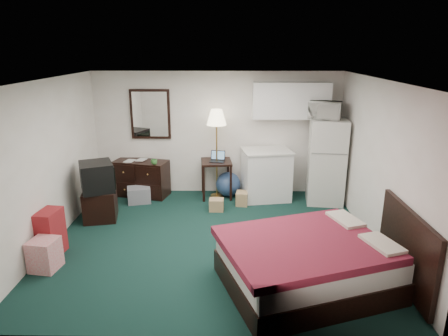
{
  "coord_description": "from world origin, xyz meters",
  "views": [
    {
      "loc": [
        0.26,
        -5.77,
        2.95
      ],
      "look_at": [
        0.16,
        0.38,
        1.08
      ],
      "focal_mm": 32.0,
      "sensor_mm": 36.0,
      "label": 1
    }
  ],
  "objects_px": {
    "bed": "(307,264)",
    "fridge": "(326,161)",
    "dresser": "(142,178)",
    "suitcase": "(51,233)",
    "kitchen_counter": "(266,175)",
    "desk": "(216,179)",
    "floor_lamp": "(217,154)",
    "tv_stand": "(100,204)"
  },
  "relations": [
    {
      "from": "bed",
      "to": "fridge",
      "type": "bearing_deg",
      "value": 54.22
    },
    {
      "from": "dresser",
      "to": "suitcase",
      "type": "xyz_separation_m",
      "value": [
        -0.8,
        -2.5,
        -0.02
      ]
    },
    {
      "from": "kitchen_counter",
      "to": "bed",
      "type": "relative_size",
      "value": 0.49
    },
    {
      "from": "dresser",
      "to": "desk",
      "type": "bearing_deg",
      "value": 12.07
    },
    {
      "from": "fridge",
      "to": "bed",
      "type": "distance_m",
      "value": 3.14
    },
    {
      "from": "desk",
      "to": "bed",
      "type": "height_order",
      "value": "desk"
    },
    {
      "from": "floor_lamp",
      "to": "desk",
      "type": "distance_m",
      "value": 0.52
    },
    {
      "from": "tv_stand",
      "to": "suitcase",
      "type": "bearing_deg",
      "value": -114.62
    },
    {
      "from": "dresser",
      "to": "bed",
      "type": "distance_m",
      "value": 4.29
    },
    {
      "from": "fridge",
      "to": "bed",
      "type": "bearing_deg",
      "value": -99.65
    },
    {
      "from": "fridge",
      "to": "bed",
      "type": "xyz_separation_m",
      "value": [
        -0.89,
        -2.97,
        -0.51
      ]
    },
    {
      "from": "tv_stand",
      "to": "fridge",
      "type": "bearing_deg",
      "value": 1.21
    },
    {
      "from": "kitchen_counter",
      "to": "suitcase",
      "type": "relative_size",
      "value": 1.41
    },
    {
      "from": "bed",
      "to": "tv_stand",
      "type": "height_order",
      "value": "bed"
    },
    {
      "from": "desk",
      "to": "suitcase",
      "type": "bearing_deg",
      "value": -139.44
    },
    {
      "from": "bed",
      "to": "tv_stand",
      "type": "xyz_separation_m",
      "value": [
        -3.28,
        2.07,
        -0.05
      ]
    },
    {
      "from": "desk",
      "to": "kitchen_counter",
      "type": "distance_m",
      "value": 1.01
    },
    {
      "from": "kitchen_counter",
      "to": "fridge",
      "type": "height_order",
      "value": "fridge"
    },
    {
      "from": "dresser",
      "to": "desk",
      "type": "relative_size",
      "value": 1.42
    },
    {
      "from": "dresser",
      "to": "suitcase",
      "type": "bearing_deg",
      "value": -93.85
    },
    {
      "from": "fridge",
      "to": "floor_lamp",
      "type": "bearing_deg",
      "value": -179.69
    },
    {
      "from": "floor_lamp",
      "to": "bed",
      "type": "height_order",
      "value": "floor_lamp"
    },
    {
      "from": "tv_stand",
      "to": "suitcase",
      "type": "relative_size",
      "value": 0.86
    },
    {
      "from": "desk",
      "to": "kitchen_counter",
      "type": "bearing_deg",
      "value": -11.32
    },
    {
      "from": "dresser",
      "to": "floor_lamp",
      "type": "bearing_deg",
      "value": 12.44
    },
    {
      "from": "kitchen_counter",
      "to": "bed",
      "type": "xyz_separation_m",
      "value": [
        0.25,
        -3.12,
        -0.17
      ]
    },
    {
      "from": "fridge",
      "to": "desk",
      "type": "bearing_deg",
      "value": -179.41
    },
    {
      "from": "floor_lamp",
      "to": "fridge",
      "type": "xyz_separation_m",
      "value": [
        2.13,
        -0.25,
        -0.07
      ]
    },
    {
      "from": "tv_stand",
      "to": "suitcase",
      "type": "distance_m",
      "value": 1.34
    },
    {
      "from": "bed",
      "to": "tv_stand",
      "type": "distance_m",
      "value": 3.87
    },
    {
      "from": "bed",
      "to": "suitcase",
      "type": "xyz_separation_m",
      "value": [
        -3.59,
        0.77,
        0.03
      ]
    },
    {
      "from": "suitcase",
      "to": "bed",
      "type": "bearing_deg",
      "value": -5.83
    },
    {
      "from": "desk",
      "to": "tv_stand",
      "type": "bearing_deg",
      "value": -156.2
    },
    {
      "from": "kitchen_counter",
      "to": "fridge",
      "type": "relative_size",
      "value": 0.59
    },
    {
      "from": "suitcase",
      "to": "floor_lamp",
      "type": "bearing_deg",
      "value": 52.48
    },
    {
      "from": "dresser",
      "to": "kitchen_counter",
      "type": "xyz_separation_m",
      "value": [
        2.54,
        -0.15,
        0.12
      ]
    },
    {
      "from": "dresser",
      "to": "tv_stand",
      "type": "distance_m",
      "value": 1.29
    },
    {
      "from": "fridge",
      "to": "tv_stand",
      "type": "distance_m",
      "value": 4.3
    },
    {
      "from": "desk",
      "to": "floor_lamp",
      "type": "bearing_deg",
      "value": 39.54
    },
    {
      "from": "kitchen_counter",
      "to": "suitcase",
      "type": "height_order",
      "value": "kitchen_counter"
    },
    {
      "from": "floor_lamp",
      "to": "bed",
      "type": "xyz_separation_m",
      "value": [
        1.24,
        -3.22,
        -0.58
      ]
    },
    {
      "from": "dresser",
      "to": "kitchen_counter",
      "type": "bearing_deg",
      "value": 10.59
    }
  ]
}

